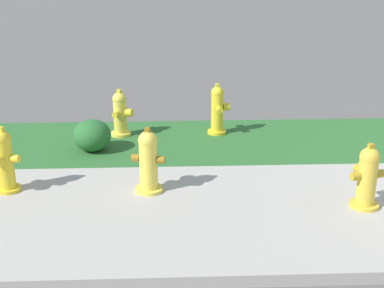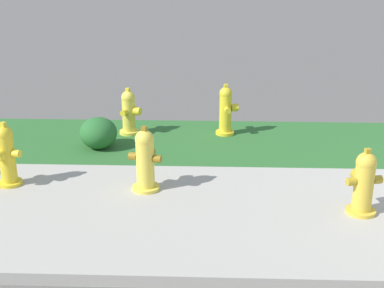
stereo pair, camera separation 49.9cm
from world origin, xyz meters
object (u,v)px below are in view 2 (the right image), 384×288
object	(u,v)px
fire_hydrant_by_grass_verge	(226,110)
fire_hydrant_at_driveway	(364,183)
shrub_bush_far_verge	(98,133)
fire_hydrant_near_corner	(145,160)
fire_hydrant_mid_block	(129,112)
fire_hydrant_across_street	(7,156)

from	to	relation	value
fire_hydrant_by_grass_verge	fire_hydrant_at_driveway	bearing A→B (deg)	16.76
shrub_bush_far_verge	fire_hydrant_at_driveway	bearing A→B (deg)	-30.61
fire_hydrant_near_corner	shrub_bush_far_verge	size ratio (longest dim) A/B	1.49
fire_hydrant_mid_block	fire_hydrant_by_grass_verge	bearing A→B (deg)	111.31
fire_hydrant_near_corner	fire_hydrant_mid_block	bearing A→B (deg)	117.81
fire_hydrant_at_driveway	fire_hydrant_across_street	distance (m)	4.09
fire_hydrant_at_driveway	fire_hydrant_across_street	world-z (taller)	fire_hydrant_across_street
fire_hydrant_near_corner	shrub_bush_far_verge	bearing A→B (deg)	135.25
fire_hydrant_at_driveway	fire_hydrant_across_street	xyz separation A→B (m)	(-4.05, 0.58, 0.03)
fire_hydrant_at_driveway	fire_hydrant_across_street	size ratio (longest dim) A/B	0.94
fire_hydrant_at_driveway	fire_hydrant_mid_block	distance (m)	3.85
fire_hydrant_across_street	shrub_bush_far_verge	xyz separation A→B (m)	(0.82, 1.33, -0.16)
fire_hydrant_across_street	fire_hydrant_by_grass_verge	xyz separation A→B (m)	(2.64, 2.00, -0.00)
fire_hydrant_by_grass_verge	fire_hydrant_mid_block	world-z (taller)	fire_hydrant_by_grass_verge
fire_hydrant_near_corner	shrub_bush_far_verge	xyz separation A→B (m)	(-0.84, 1.40, -0.16)
fire_hydrant_at_driveway	fire_hydrant_across_street	bearing A→B (deg)	159.35
fire_hydrant_across_street	shrub_bush_far_verge	bearing A→B (deg)	-106.13
fire_hydrant_near_corner	fire_hydrant_mid_block	world-z (taller)	fire_hydrant_near_corner
fire_hydrant_by_grass_verge	shrub_bush_far_verge	bearing A→B (deg)	-81.42
fire_hydrant_at_driveway	shrub_bush_far_verge	xyz separation A→B (m)	(-3.23, 1.91, -0.13)
fire_hydrant_across_street	fire_hydrant_mid_block	world-z (taller)	fire_hydrant_across_street
fire_hydrant_across_street	fire_hydrant_at_driveway	bearing A→B (deg)	-172.66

